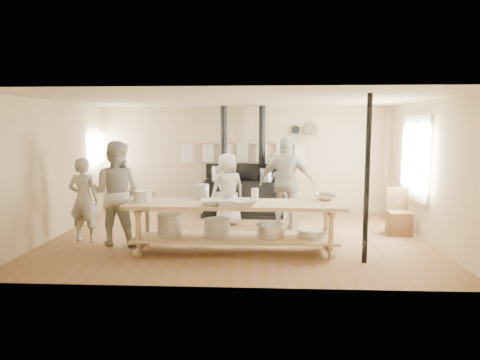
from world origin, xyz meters
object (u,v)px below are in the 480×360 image
object	(u,v)px
cook_far_left	(84,200)
cook_right	(287,183)
cook_left	(117,193)
chair	(399,221)
stove	(242,194)
cook_by_window	(280,185)
prep_table	(234,222)
cook_center	(228,189)
roasting_pan	(232,203)

from	to	relation	value
cook_far_left	cook_right	bearing A→B (deg)	-158.50
cook_left	chair	world-z (taller)	cook_left
cook_far_left	stove	bearing A→B (deg)	-135.59
cook_left	chair	xyz separation A→B (m)	(5.29, 1.00, -0.66)
cook_right	cook_by_window	world-z (taller)	cook_right
prep_table	cook_center	size ratio (longest dim) A/B	2.31
cook_far_left	chair	xyz separation A→B (m)	(5.97, 0.81, -0.51)
cook_by_window	cook_center	bearing A→B (deg)	-121.89
prep_table	cook_right	xyz separation A→B (m)	(0.97, 1.81, 0.44)
cook_left	cook_by_window	distance (m)	3.88
stove	cook_right	xyz separation A→B (m)	(0.97, -1.21, 0.44)
cook_right	stove	bearing A→B (deg)	-44.60
cook_center	roasting_pan	distance (m)	2.38
cook_center	cook_right	world-z (taller)	cook_right
prep_table	cook_right	world-z (taller)	cook_right
cook_center	chair	distance (m)	3.52
cook_far_left	cook_by_window	distance (m)	4.33
prep_table	cook_left	size ratio (longest dim) A/B	1.94
cook_far_left	cook_right	size ratio (longest dim) A/B	0.81
cook_left	prep_table	bearing A→B (deg)	173.72
prep_table	roasting_pan	xyz separation A→B (m)	(-0.01, -0.33, 0.38)
prep_table	cook_by_window	xyz separation A→B (m)	(0.89, 2.85, 0.26)
cook_center	roasting_pan	bearing A→B (deg)	67.46
stove	cook_right	bearing A→B (deg)	-51.23
cook_far_left	chair	distance (m)	6.05
stove	cook_by_window	bearing A→B (deg)	-10.68
prep_table	cook_right	size ratio (longest dim) A/B	1.87
cook_far_left	cook_left	distance (m)	0.72
cook_left	roasting_pan	xyz separation A→B (m)	(2.13, -0.75, -0.03)
roasting_pan	cook_far_left	bearing A→B (deg)	161.58
stove	roasting_pan	distance (m)	3.37
cook_far_left	cook_center	xyz separation A→B (m)	(2.54, 1.43, 0.00)
cook_left	roasting_pan	bearing A→B (deg)	165.45
cook_far_left	cook_right	world-z (taller)	cook_right
stove	cook_left	xyz separation A→B (m)	(-2.13, -2.59, 0.41)
prep_table	cook_far_left	distance (m)	2.89
stove	chair	xyz separation A→B (m)	(3.16, -1.60, -0.25)
cook_far_left	cook_left	world-z (taller)	cook_left
prep_table	stove	bearing A→B (deg)	89.96
cook_center	cook_right	size ratio (longest dim) A/B	0.81
cook_far_left	prep_table	bearing A→B (deg)	171.64
cook_left	cook_far_left	bearing A→B (deg)	-9.98
roasting_pan	cook_by_window	bearing A→B (deg)	74.27
cook_far_left	roasting_pan	world-z (taller)	cook_far_left
chair	roasting_pan	size ratio (longest dim) A/B	2.21
cook_right	roasting_pan	bearing A→B (deg)	72.16
cook_left	chair	size ratio (longest dim) A/B	2.03
stove	cook_right	distance (m)	1.61
cook_by_window	chair	bearing A→B (deg)	-9.27
cook_center	cook_by_window	world-z (taller)	same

